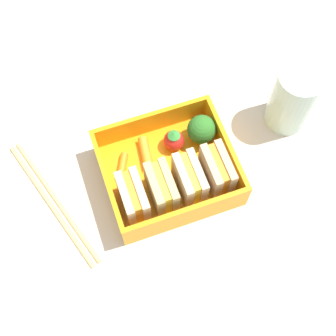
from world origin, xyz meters
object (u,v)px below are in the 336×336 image
Objects in this scene: sandwich_center_left at (189,179)px; sandwich_left at (217,170)px; broccoli_floret at (202,130)px; chopstick_pair at (53,202)px; sandwich_center_right at (133,198)px; carrot_stick_far_left at (146,153)px; strawberry_far_left at (174,140)px; sandwich_center at (162,188)px; carrot_stick_left at (122,166)px; drinking_glass at (293,99)px.

sandwich_left is at bearing 180.00° from sandwich_center_left.
broccoli_floret is 22.01cm from chopstick_pair.
sandwich_center_right is at bearing 28.45° from broccoli_floret.
sandwich_center_left is 1.24× the size of carrot_stick_far_left.
sandwich_center_left is at bearing 121.59° from carrot_stick_far_left.
strawberry_far_left is 18.09cm from chopstick_pair.
sandwich_center is at bearing 58.47° from strawberry_far_left.
sandwich_center and sandwich_center_right have the same top height.
carrot_stick_far_left reaches higher than carrot_stick_left.
sandwich_left is 1.00× the size of sandwich_center_left.
drinking_glass is at bearing -166.33° from sandwich_center_right.
broccoli_floret is 8.19cm from carrot_stick_far_left.
drinking_glass reaches higher than chopstick_pair.
drinking_glass is at bearing -160.73° from sandwich_center_left.
sandwich_center is 7.04cm from carrot_stick_left.
broccoli_floret is 13.15cm from drinking_glass.
carrot_stick_left is at bearing -91.07° from sandwich_center_right.
strawberry_far_left is 17.10cm from drinking_glass.
sandwich_center_right is 10.20cm from strawberry_far_left.
strawberry_far_left is 0.17× the size of chopstick_pair.
carrot_stick_left is 0.37× the size of drinking_glass.
sandwich_center_right is at bearing 40.02° from strawberry_far_left.
sandwich_left reaches higher than broccoli_floret.
carrot_stick_far_left is (7.97, -0.00, -1.87)cm from broccoli_floret.
carrot_stick_far_left is 21.28cm from drinking_glass.
chopstick_pair is at bearing -11.52° from sandwich_left.
sandwich_center_left is at bearing 142.98° from carrot_stick_left.
carrot_stick_left is at bearing -26.58° from sandwich_left.
carrot_stick_left is (11.18, -5.59, -2.20)cm from sandwich_left.
strawberry_far_left is 4.21cm from carrot_stick_far_left.
strawberry_far_left is 0.34× the size of drinking_glass.
drinking_glass reaches higher than carrot_stick_left.
sandwich_left is 1.68× the size of strawberry_far_left.
sandwich_left is 0.58× the size of drinking_glass.
carrot_stick_far_left is (7.63, -6.30, -2.06)cm from sandwich_left.
sandwich_center is 7.73cm from strawberry_far_left.
sandwich_center_left is 1.68× the size of strawberry_far_left.
sandwich_center is (3.76, 0.00, 0.00)cm from sandwich_center_left.
chopstick_pair is (13.69, 1.95, -1.51)cm from carrot_stick_far_left.
sandwich_center_left reaches higher than strawberry_far_left.
carrot_stick_left is at bearing -56.82° from sandwich_center.
sandwich_center_right reaches higher than carrot_stick_far_left.
strawberry_far_left is (-0.23, -6.51, -1.18)cm from sandwich_center_left.
broccoli_floret is 1.22× the size of carrot_stick_left.
chopstick_pair is at bearing 6.94° from strawberry_far_left.
strawberry_far_left is at bearing -61.57° from sandwich_left.
sandwich_center_left reaches higher than carrot_stick_far_left.
chopstick_pair is (21.66, 1.95, -3.37)cm from broccoli_floret.
sandwich_center_left reaches higher than carrot_stick_left.
sandwich_left and sandwich_center_right have the same top height.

